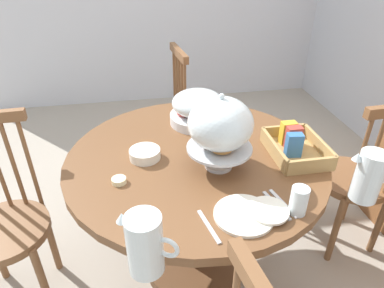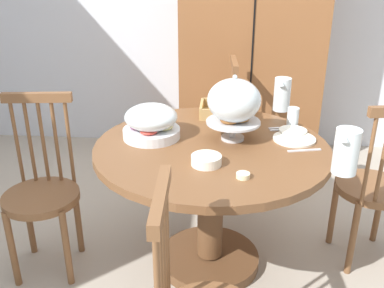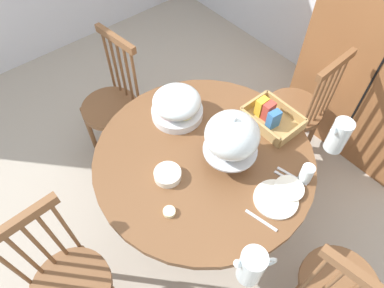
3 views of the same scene
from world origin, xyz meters
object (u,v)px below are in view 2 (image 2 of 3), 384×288
(milk_pitcher, at_px, (282,96))
(cereal_basket, at_px, (225,109))
(dining_table, at_px, (211,182))
(windsor_chair_near_window, at_px, (42,195))
(windsor_chair_facing_door, at_px, (375,190))
(china_plate_large, at_px, (294,139))
(windsor_chair_far_side, at_px, (213,132))
(fruit_platter_covered, at_px, (151,122))
(butter_dish, at_px, (243,175))
(pastry_stand_with_dome, at_px, (234,103))
(cereal_bowl, at_px, (206,160))
(drinking_glass, at_px, (293,117))
(orange_juice_pitcher, at_px, (346,153))
(china_plate_small, at_px, (293,131))
(wooden_armoire, at_px, (251,43))

(milk_pitcher, height_order, cereal_basket, milk_pitcher)
(dining_table, distance_m, cereal_basket, 0.52)
(windsor_chair_near_window, relative_size, windsor_chair_facing_door, 1.00)
(china_plate_large, bearing_deg, windsor_chair_far_side, 119.06)
(fruit_platter_covered, relative_size, butter_dish, 5.00)
(windsor_chair_far_side, relative_size, pastry_stand_with_dome, 2.83)
(windsor_chair_far_side, bearing_deg, dining_table, -88.78)
(milk_pitcher, relative_size, cereal_bowl, 1.45)
(china_plate_large, bearing_deg, dining_table, -167.33)
(milk_pitcher, relative_size, butter_dish, 3.39)
(milk_pitcher, xyz_separation_m, drinking_glass, (0.03, -0.28, -0.04))
(dining_table, height_order, china_plate_large, china_plate_large)
(orange_juice_pitcher, distance_m, cereal_bowl, 0.61)
(windsor_chair_facing_door, relative_size, china_plate_large, 4.43)
(windsor_chair_facing_door, distance_m, butter_dish, 0.92)
(cereal_basket, height_order, drinking_glass, cereal_basket)
(china_plate_large, distance_m, china_plate_small, 0.09)
(wooden_armoire, distance_m, pastry_stand_with_dome, 1.41)
(windsor_chair_near_window, distance_m, china_plate_small, 1.38)
(cereal_basket, height_order, cereal_bowl, cereal_basket)
(orange_juice_pitcher, height_order, china_plate_large, orange_juice_pitcher)
(windsor_chair_near_window, height_order, milk_pitcher, windsor_chair_near_window)
(china_plate_small, xyz_separation_m, drinking_glass, (0.01, 0.11, 0.04))
(orange_juice_pitcher, bearing_deg, milk_pitcher, 102.26)
(wooden_armoire, height_order, butter_dish, wooden_armoire)
(pastry_stand_with_dome, distance_m, china_plate_large, 0.37)
(windsor_chair_far_side, relative_size, butter_dish, 16.25)
(dining_table, bearing_deg, windsor_chair_near_window, -175.02)
(windsor_chair_facing_door, height_order, cereal_basket, windsor_chair_facing_door)
(drinking_glass, xyz_separation_m, butter_dish, (-0.29, -0.64, -0.04))
(fruit_platter_covered, bearing_deg, china_plate_large, 1.93)
(china_plate_small, bearing_deg, windsor_chair_facing_door, -8.89)
(milk_pitcher, relative_size, china_plate_large, 0.92)
(windsor_chair_far_side, xyz_separation_m, pastry_stand_with_dome, (0.12, -0.82, 0.49))
(windsor_chair_far_side, xyz_separation_m, cereal_basket, (0.08, -0.45, 0.33))
(dining_table, distance_m, pastry_stand_with_dome, 0.43)
(wooden_armoire, bearing_deg, china_plate_small, -82.10)
(dining_table, bearing_deg, butter_dish, -66.93)
(windsor_chair_far_side, bearing_deg, drinking_glass, -52.76)
(orange_juice_pitcher, distance_m, china_plate_small, 0.48)
(orange_juice_pitcher, bearing_deg, windsor_chair_far_side, 117.78)
(windsor_chair_near_window, xyz_separation_m, cereal_bowl, (0.88, -0.15, 0.31))
(windsor_chair_near_window, bearing_deg, china_plate_large, 7.50)
(dining_table, height_order, milk_pitcher, milk_pitcher)
(wooden_armoire, bearing_deg, milk_pitcher, -80.07)
(wooden_armoire, bearing_deg, windsor_chair_far_side, -114.66)
(drinking_glass, bearing_deg, fruit_platter_covered, -163.74)
(drinking_glass, bearing_deg, cereal_bowl, -131.07)
(drinking_glass, height_order, butter_dish, drinking_glass)
(orange_juice_pitcher, xyz_separation_m, cereal_bowl, (-0.61, 0.03, -0.07))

